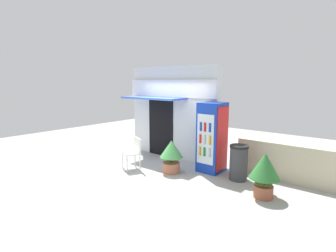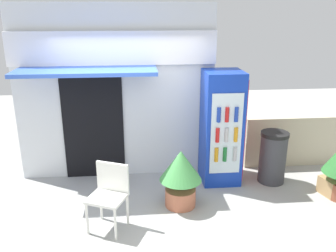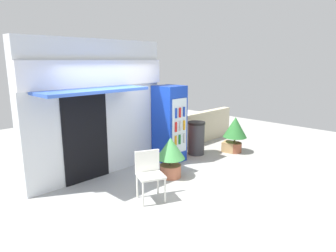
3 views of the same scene
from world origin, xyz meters
name	(u,v)px [view 3 (image 3 of 3)]	position (x,y,z in m)	size (l,w,h in m)	color
ground	(154,190)	(0.00, 0.00, 0.00)	(16.00, 16.00, 0.00)	#A3A39E
storefront_building	(97,108)	(-0.25, 1.56, 1.54)	(3.41, 1.12, 3.01)	silver
drink_cooler	(170,124)	(1.56, 1.06, 0.97)	(0.66, 0.73, 1.95)	#1438B2
plastic_chair	(149,171)	(-0.28, -0.19, 0.54)	(0.61, 0.59, 0.91)	white
potted_plant_near_shop	(171,154)	(0.75, 0.26, 0.54)	(0.64, 0.64, 0.91)	#BC6B4C
potted_plant_curbside	(235,130)	(3.35, 0.24, 0.63)	(0.66, 0.66, 1.01)	#995138
trash_bin	(196,138)	(2.45, 0.90, 0.46)	(0.48, 0.48, 0.91)	#38383D
stone_boundary_wall	(201,127)	(3.55, 1.59, 0.48)	(2.80, 0.24, 0.96)	beige
cardboard_box	(229,147)	(3.29, 0.37, 0.14)	(0.37, 0.34, 0.29)	tan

